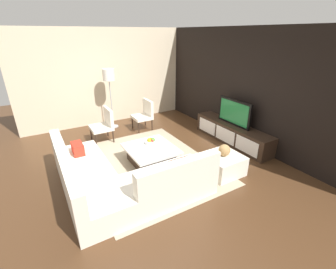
% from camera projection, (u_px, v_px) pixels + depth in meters
% --- Properties ---
extents(ground_plane, '(14.00, 14.00, 0.00)m').
position_uv_depth(ground_plane, '(149.00, 166.00, 5.05)').
color(ground_plane, '#4C301C').
extents(feature_wall_back, '(6.40, 0.12, 2.80)m').
position_uv_depth(feature_wall_back, '(246.00, 88.00, 5.74)').
color(feature_wall_back, black).
rests_on(feature_wall_back, ground).
extents(side_wall_left, '(0.12, 5.20, 2.80)m').
position_uv_depth(side_wall_left, '(107.00, 77.00, 7.10)').
color(side_wall_left, beige).
rests_on(side_wall_left, ground).
extents(area_rug, '(3.27, 2.55, 0.01)m').
position_uv_depth(area_rug, '(147.00, 164.00, 5.12)').
color(area_rug, tan).
rests_on(area_rug, ground).
extents(media_console, '(2.32, 0.48, 0.50)m').
position_uv_depth(media_console, '(232.00, 133.00, 6.06)').
color(media_console, '#332319').
rests_on(media_console, ground).
extents(television, '(1.03, 0.06, 0.64)m').
position_uv_depth(television, '(234.00, 112.00, 5.83)').
color(television, black).
rests_on(television, media_console).
extents(sectional_couch, '(2.50, 2.37, 0.83)m').
position_uv_depth(sectional_couch, '(117.00, 179.00, 4.11)').
color(sectional_couch, silver).
rests_on(sectional_couch, ground).
extents(coffee_table, '(1.08, 0.99, 0.38)m').
position_uv_depth(coffee_table, '(151.00, 155.00, 5.09)').
color(coffee_table, '#332319').
rests_on(coffee_table, ground).
extents(accent_chair_near, '(0.58, 0.53, 0.87)m').
position_uv_depth(accent_chair_near, '(104.00, 123.00, 6.08)').
color(accent_chair_near, '#332319').
rests_on(accent_chair_near, ground).
extents(floor_lamp, '(0.34, 0.34, 1.73)m').
position_uv_depth(floor_lamp, '(109.00, 78.00, 6.57)').
color(floor_lamp, '#A5A5AA').
rests_on(floor_lamp, ground).
extents(ottoman, '(0.70, 0.70, 0.40)m').
position_uv_depth(ottoman, '(223.00, 164.00, 4.75)').
color(ottoman, silver).
rests_on(ottoman, ground).
extents(fruit_bowl, '(0.28, 0.28, 0.14)m').
position_uv_depth(fruit_bowl, '(151.00, 141.00, 5.19)').
color(fruit_bowl, silver).
rests_on(fruit_bowl, coffee_table).
extents(accent_chair_far, '(0.55, 0.50, 0.87)m').
position_uv_depth(accent_chair_far, '(145.00, 113.00, 6.83)').
color(accent_chair_far, '#332319').
rests_on(accent_chair_far, ground).
extents(decorative_ball, '(0.24, 0.24, 0.24)m').
position_uv_depth(decorative_ball, '(224.00, 150.00, 4.62)').
color(decorative_ball, '#AD8451').
rests_on(decorative_ball, ottoman).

